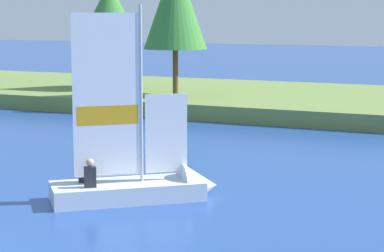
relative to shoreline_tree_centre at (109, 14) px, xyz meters
name	(u,v)px	position (x,y,z in m)	size (l,w,h in m)	color
shore_bank	(305,101)	(10.50, 1.42, -4.37)	(80.00, 12.70, 0.73)	olive
shoreline_tree_centre	(109,14)	(0.00, 0.00, 0.00)	(3.50, 3.50, 5.70)	brown
shoreline_tree_midright	(175,3)	(4.78, -1.79, 0.52)	(3.12, 3.12, 6.78)	brown
sailboat	(152,183)	(11.92, -18.11, -4.33)	(4.22, 3.88, 5.42)	silver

